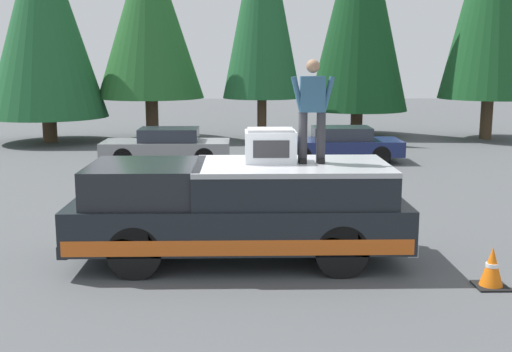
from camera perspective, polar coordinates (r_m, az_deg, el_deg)
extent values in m
plane|color=#4C4F51|center=(11.14, -3.01, -7.02)|extent=(90.00, 90.00, 0.00)
cube|color=black|center=(10.62, -1.56, -3.94)|extent=(2.00, 5.50, 0.70)
cube|color=#CC5619|center=(10.67, -1.56, -4.94)|extent=(2.01, 5.39, 0.24)
cube|color=black|center=(10.60, -9.78, -0.53)|extent=(1.84, 1.87, 0.60)
cube|color=black|center=(10.52, 3.22, -0.69)|extent=(1.92, 3.19, 0.52)
cube|color=#A8AAAF|center=(10.47, 3.24, 0.92)|extent=(1.94, 3.19, 0.08)
cube|color=#232326|center=(11.04, -15.71, -5.23)|extent=(1.96, 0.16, 0.20)
cube|color=#B2B5BA|center=(11.01, 12.64, -5.13)|extent=(1.96, 0.16, 0.20)
cylinder|color=black|center=(10.02, -10.80, -6.68)|extent=(0.30, 0.84, 0.84)
cylinder|color=black|center=(11.64, -9.44, -4.24)|extent=(0.30, 0.84, 0.84)
cylinder|color=black|center=(10.00, 7.67, -6.62)|extent=(0.30, 0.84, 0.84)
cylinder|color=black|center=(11.62, 6.37, -4.18)|extent=(0.30, 0.84, 0.84)
cube|color=silver|center=(10.57, 1.30, 2.67)|extent=(0.64, 0.84, 0.52)
cube|color=#2D2D30|center=(10.25, 1.38, 2.43)|extent=(0.01, 0.59, 0.29)
cube|color=#99999E|center=(10.53, 1.31, 4.18)|extent=(0.58, 0.76, 0.04)
cylinder|color=#333338|center=(10.54, 5.85, 3.47)|extent=(0.15, 0.15, 0.84)
cube|color=black|center=(10.55, 5.84, 1.40)|extent=(0.26, 0.11, 0.08)
cylinder|color=#333338|center=(10.51, 4.22, 3.48)|extent=(0.15, 0.15, 0.84)
cube|color=black|center=(10.52, 4.22, 1.40)|extent=(0.26, 0.11, 0.08)
cube|color=#335B7A|center=(10.46, 5.10, 7.34)|extent=(0.24, 0.40, 0.58)
sphere|color=#A37A5B|center=(10.45, 5.14, 9.80)|extent=(0.22, 0.22, 0.22)
cylinder|color=#335B7A|center=(10.46, 6.46, 7.31)|extent=(0.09, 0.23, 0.58)
cylinder|color=#335B7A|center=(10.41, 3.77, 7.34)|extent=(0.09, 0.23, 0.58)
cube|color=navy|center=(21.19, 7.40, 2.60)|extent=(1.64, 4.10, 0.50)
cube|color=#282D38|center=(21.15, 7.69, 3.83)|extent=(1.31, 1.89, 0.42)
cylinder|color=black|center=(20.35, 4.14, 1.83)|extent=(0.20, 0.62, 0.62)
cylinder|color=black|center=(21.77, 3.79, 2.39)|extent=(0.20, 0.62, 0.62)
cylinder|color=black|center=(20.75, 11.15, 1.82)|extent=(0.20, 0.62, 0.62)
cylinder|color=black|center=(22.14, 10.36, 2.38)|extent=(0.20, 0.62, 0.62)
cube|color=gray|center=(20.84, -8.06, 2.45)|extent=(1.64, 4.10, 0.50)
cube|color=#282D38|center=(20.77, -7.82, 3.71)|extent=(1.31, 1.89, 0.42)
cylinder|color=black|center=(20.35, -11.84, 1.63)|extent=(0.20, 0.62, 0.62)
cylinder|color=black|center=(21.76, -11.16, 2.21)|extent=(0.20, 0.62, 0.62)
cylinder|color=black|center=(20.04, -4.68, 1.69)|extent=(0.20, 0.62, 0.62)
cylinder|color=black|center=(21.47, -4.46, 2.27)|extent=(0.20, 0.62, 0.62)
cube|color=black|center=(10.20, 20.33, -9.25)|extent=(0.47, 0.47, 0.03)
cone|color=orange|center=(10.10, 20.43, -7.68)|extent=(0.36, 0.36, 0.62)
cylinder|color=white|center=(10.09, 20.45, -7.51)|extent=(0.19, 0.19, 0.06)
cylinder|color=#4C3826|center=(28.86, 19.99, 4.86)|extent=(0.50, 0.50, 1.72)
cylinder|color=#4C3826|center=(28.76, 9.01, 4.74)|extent=(0.52, 0.52, 1.13)
cone|color=#14421E|center=(28.73, 9.32, 15.17)|extent=(4.37, 4.37, 9.31)
cylinder|color=#4C3826|center=(26.84, 0.53, 5.15)|extent=(0.39, 0.39, 1.76)
cylinder|color=#4C3826|center=(27.58, -9.31, 5.13)|extent=(0.54, 0.54, 1.74)
cone|color=#235B28|center=(27.53, -9.59, 14.17)|extent=(4.47, 4.47, 6.94)
cylinder|color=#4C3826|center=(27.44, -18.03, 3.99)|extent=(0.58, 0.58, 1.03)
cone|color=#1E562D|center=(27.35, -18.57, 13.41)|extent=(4.79, 4.79, 7.99)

